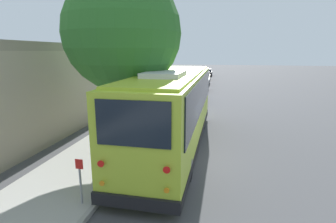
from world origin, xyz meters
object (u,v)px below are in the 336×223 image
at_px(parked_sedan_black, 207,73).
at_px(street_tree, 124,25).
at_px(parked_sedan_blue, 192,95).
at_px(sign_post_near, 80,181).
at_px(parked_sedan_gray, 200,86).
at_px(shuttle_bus, 174,106).
at_px(parked_sedan_tan, 205,76).
at_px(parked_sedan_silver, 203,80).
at_px(sign_post_far, 108,158).

relative_size(parked_sedan_black, street_tree, 0.54).
distance_m(parked_sedan_blue, street_tree, 12.88).
height_order(parked_sedan_blue, sign_post_near, sign_post_near).
height_order(parked_sedan_gray, parked_sedan_black, parked_sedan_gray).
height_order(parked_sedan_black, street_tree, street_tree).
bearing_deg(shuttle_bus, street_tree, 104.32).
height_order(shuttle_bus, parked_sedan_tan, shuttle_bus).
xyz_separation_m(parked_sedan_gray, parked_sedan_silver, (6.20, 0.10, -0.01)).
distance_m(sign_post_near, sign_post_far, 1.87).
bearing_deg(parked_sedan_gray, parked_sedan_tan, 1.70).
bearing_deg(parked_sedan_tan, sign_post_near, 176.39).
xyz_separation_m(parked_sedan_gray, sign_post_near, (-23.02, 1.55, 0.23)).
height_order(shuttle_bus, sign_post_far, shuttle_bus).
height_order(shuttle_bus, parked_sedan_gray, shuttle_bus).
relative_size(parked_sedan_blue, parked_sedan_tan, 0.97).
relative_size(shuttle_bus, sign_post_near, 8.38).
height_order(parked_sedan_silver, sign_post_far, sign_post_far).
relative_size(parked_sedan_black, sign_post_far, 3.77).
relative_size(parked_sedan_tan, sign_post_near, 3.48).
bearing_deg(parked_sedan_silver, shuttle_bus, -179.72).
distance_m(parked_sedan_tan, sign_post_far, 33.38).
xyz_separation_m(parked_sedan_silver, street_tree, (-24.42, 1.81, 4.83)).
relative_size(street_tree, sign_post_far, 7.03).
bearing_deg(sign_post_far, parked_sedan_black, -1.85).
bearing_deg(parked_sedan_tan, sign_post_far, 176.27).
relative_size(sign_post_near, sign_post_far, 1.15).
relative_size(parked_sedan_silver, parked_sedan_tan, 0.98).
height_order(parked_sedan_tan, street_tree, street_tree).
bearing_deg(parked_sedan_tan, parked_sedan_black, -1.67).
xyz_separation_m(shuttle_bus, sign_post_near, (-5.31, 1.70, -1.12)).
distance_m(shuttle_bus, parked_sedan_silver, 23.96).
bearing_deg(street_tree, parked_sedan_tan, -3.11).
distance_m(parked_sedan_silver, parked_sedan_tan, 6.00).
height_order(street_tree, sign_post_far, street_tree).
distance_m(shuttle_bus, parked_sedan_black, 37.01).
height_order(parked_sedan_blue, sign_post_far, sign_post_far).
distance_m(parked_sedan_gray, sign_post_far, 21.21).
bearing_deg(parked_sedan_gray, sign_post_far, 176.27).
relative_size(shuttle_bus, street_tree, 1.38).
height_order(shuttle_bus, street_tree, street_tree).
bearing_deg(street_tree, parked_sedan_blue, -8.11).
bearing_deg(parked_sedan_blue, parked_sedan_black, 4.85).
relative_size(parked_sedan_black, sign_post_near, 3.27).
xyz_separation_m(parked_sedan_gray, parked_sedan_tan, (12.21, 0.26, -0.02)).
distance_m(parked_sedan_gray, sign_post_near, 23.07).
xyz_separation_m(parked_sedan_blue, sign_post_near, (-16.62, 1.32, 0.25)).
height_order(parked_sedan_tan, sign_post_far, sign_post_far).
distance_m(parked_sedan_blue, sign_post_far, 14.81).
bearing_deg(parked_sedan_blue, sign_post_far, 179.70).
xyz_separation_m(parked_sedan_gray, sign_post_far, (-21.15, 1.55, 0.12)).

